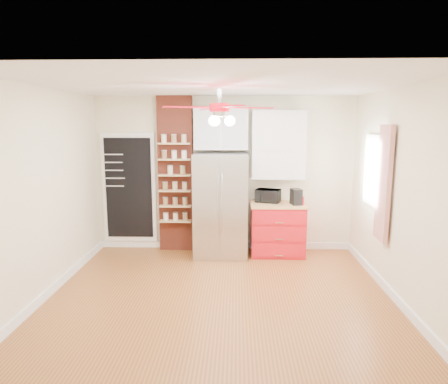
{
  "coord_description": "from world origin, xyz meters",
  "views": [
    {
      "loc": [
        0.22,
        -4.98,
        2.25
      ],
      "look_at": [
        0.03,
        0.9,
        1.22
      ],
      "focal_mm": 32.0,
      "sensor_mm": 36.0,
      "label": 1
    }
  ],
  "objects_px": {
    "red_cabinet": "(277,229)",
    "toaster_oven": "(268,196)",
    "fridge": "(221,205)",
    "coffee_maker": "(296,197)",
    "ceiling_fan": "(219,108)",
    "pantry_jar_oats": "(170,170)",
    "canister_left": "(301,200)"
  },
  "relations": [
    {
      "from": "ceiling_fan",
      "to": "red_cabinet",
      "type": "bearing_deg",
      "value": 61.29
    },
    {
      "from": "fridge",
      "to": "canister_left",
      "type": "relative_size",
      "value": 12.09
    },
    {
      "from": "ceiling_fan",
      "to": "pantry_jar_oats",
      "type": "bearing_deg",
      "value": 117.41
    },
    {
      "from": "fridge",
      "to": "red_cabinet",
      "type": "relative_size",
      "value": 1.86
    },
    {
      "from": "fridge",
      "to": "ceiling_fan",
      "type": "height_order",
      "value": "ceiling_fan"
    },
    {
      "from": "red_cabinet",
      "to": "toaster_oven",
      "type": "bearing_deg",
      "value": 151.96
    },
    {
      "from": "fridge",
      "to": "toaster_oven",
      "type": "distance_m",
      "value": 0.83
    },
    {
      "from": "red_cabinet",
      "to": "canister_left",
      "type": "xyz_separation_m",
      "value": [
        0.37,
        -0.11,
        0.52
      ]
    },
    {
      "from": "canister_left",
      "to": "fridge",
      "type": "bearing_deg",
      "value": 177.48
    },
    {
      "from": "toaster_oven",
      "to": "coffee_maker",
      "type": "distance_m",
      "value": 0.49
    },
    {
      "from": "toaster_oven",
      "to": "canister_left",
      "type": "bearing_deg",
      "value": -1.52
    },
    {
      "from": "toaster_oven",
      "to": "coffee_maker",
      "type": "relative_size",
      "value": 1.52
    },
    {
      "from": "ceiling_fan",
      "to": "toaster_oven",
      "type": "relative_size",
      "value": 3.47
    },
    {
      "from": "red_cabinet",
      "to": "pantry_jar_oats",
      "type": "xyz_separation_m",
      "value": [
        -1.84,
        0.1,
        0.99
      ]
    },
    {
      "from": "ceiling_fan",
      "to": "toaster_oven",
      "type": "bearing_deg",
      "value": 66.89
    },
    {
      "from": "fridge",
      "to": "toaster_oven",
      "type": "xyz_separation_m",
      "value": [
        0.8,
        0.14,
        0.14
      ]
    },
    {
      "from": "fridge",
      "to": "toaster_oven",
      "type": "relative_size",
      "value": 4.34
    },
    {
      "from": "fridge",
      "to": "ceiling_fan",
      "type": "xyz_separation_m",
      "value": [
        0.05,
        -1.63,
        1.55
      ]
    },
    {
      "from": "red_cabinet",
      "to": "coffee_maker",
      "type": "relative_size",
      "value": 3.55
    },
    {
      "from": "coffee_maker",
      "to": "canister_left",
      "type": "xyz_separation_m",
      "value": [
        0.08,
        0.0,
        -0.06
      ]
    },
    {
      "from": "red_cabinet",
      "to": "coffee_maker",
      "type": "xyz_separation_m",
      "value": [
        0.29,
        -0.11,
        0.58
      ]
    },
    {
      "from": "toaster_oven",
      "to": "canister_left",
      "type": "height_order",
      "value": "toaster_oven"
    },
    {
      "from": "ceiling_fan",
      "to": "coffee_maker",
      "type": "xyz_separation_m",
      "value": [
        1.21,
        1.57,
        -1.39
      ]
    },
    {
      "from": "fridge",
      "to": "red_cabinet",
      "type": "distance_m",
      "value": 1.06
    },
    {
      "from": "fridge",
      "to": "canister_left",
      "type": "height_order",
      "value": "fridge"
    },
    {
      "from": "toaster_oven",
      "to": "pantry_jar_oats",
      "type": "height_order",
      "value": "pantry_jar_oats"
    },
    {
      "from": "toaster_oven",
      "to": "pantry_jar_oats",
      "type": "distance_m",
      "value": 1.73
    },
    {
      "from": "toaster_oven",
      "to": "pantry_jar_oats",
      "type": "bearing_deg",
      "value": -161.81
    },
    {
      "from": "red_cabinet",
      "to": "toaster_oven",
      "type": "height_order",
      "value": "toaster_oven"
    },
    {
      "from": "fridge",
      "to": "coffee_maker",
      "type": "distance_m",
      "value": 1.27
    },
    {
      "from": "toaster_oven",
      "to": "pantry_jar_oats",
      "type": "relative_size",
      "value": 2.77
    },
    {
      "from": "coffee_maker",
      "to": "ceiling_fan",
      "type": "bearing_deg",
      "value": -138.79
    }
  ]
}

